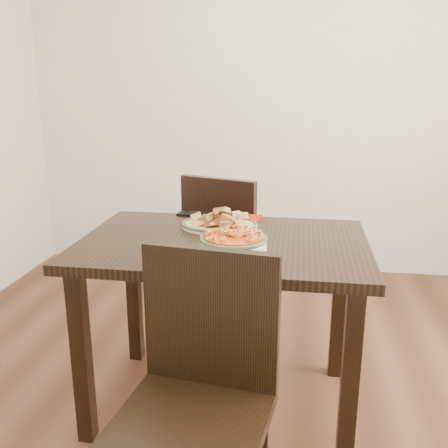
# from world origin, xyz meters

# --- Properties ---
(floor) EXTENTS (3.50, 3.50, 0.00)m
(floor) POSITION_xyz_m (0.00, 0.00, 0.00)
(floor) COLOR #3D2013
(floor) RESTS_ON ground
(wall_back) EXTENTS (3.50, 0.10, 2.60)m
(wall_back) POSITION_xyz_m (0.00, 1.75, 1.30)
(wall_back) COLOR beige
(wall_back) RESTS_ON ground
(dining_table) EXTENTS (1.14, 0.76, 0.75)m
(dining_table) POSITION_xyz_m (-0.08, 0.02, 0.64)
(dining_table) COLOR black
(dining_table) RESTS_ON ground
(chair_far) EXTENTS (0.53, 0.53, 0.89)m
(chair_far) POSITION_xyz_m (-0.16, 0.70, 0.50)
(chair_far) COLOR black
(chair_far) RESTS_ON ground
(chair_near) EXTENTS (0.47, 0.47, 0.89)m
(chair_near) POSITION_xyz_m (-0.05, -0.60, 0.50)
(chair_near) COLOR black
(chair_near) RESTS_ON ground
(fish_plate) EXTENTS (0.33, 0.26, 0.11)m
(fish_plate) POSITION_xyz_m (-0.12, 0.20, 0.79)
(fish_plate) COLOR #F4EACE
(fish_plate) RESTS_ON dining_table
(noodle_bowl) EXTENTS (0.25, 0.25, 0.08)m
(noodle_bowl) POSITION_xyz_m (-0.02, -0.12, 0.79)
(noodle_bowl) COLOR beige
(noodle_bowl) RESTS_ON dining_table
(smartphone) EXTENTS (0.14, 0.08, 0.01)m
(smartphone) POSITION_xyz_m (-0.29, 0.38, 0.76)
(smartphone) COLOR black
(smartphone) RESTS_ON dining_table
(napkin) EXTENTS (0.15, 0.13, 0.01)m
(napkin) POSITION_xyz_m (-0.03, 0.34, 0.76)
(napkin) COLOR #99120B
(napkin) RESTS_ON dining_table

